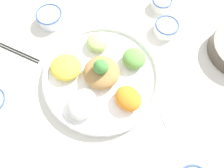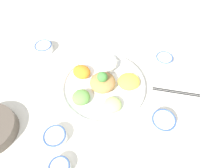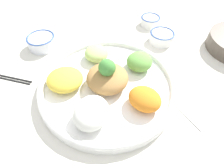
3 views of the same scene
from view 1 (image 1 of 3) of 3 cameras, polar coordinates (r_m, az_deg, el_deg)
name	(u,v)px [view 1 (image 1 of 3)]	position (r m, az deg, el deg)	size (l,w,h in m)	color
ground_plane	(100,83)	(0.68, -3.82, 0.43)	(2.40, 2.40, 0.00)	silver
salad_platter	(101,76)	(0.66, -3.35, 2.54)	(0.42, 0.42, 0.12)	white
sauce_bowl_red	(50,17)	(0.83, -18.35, 18.76)	(0.10, 0.10, 0.05)	white
sauce_bowl_dark	(162,3)	(0.87, 14.86, 22.75)	(0.08, 0.08, 0.04)	white
rice_bowl_plain	(166,28)	(0.79, 16.21, 16.19)	(0.09, 0.09, 0.04)	white
chopsticks_pair_near	(13,50)	(0.82, -27.89, 9.09)	(0.22, 0.09, 0.01)	black
serving_spoon_main	(168,127)	(0.66, 16.63, -12.42)	(0.08, 0.13, 0.01)	silver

